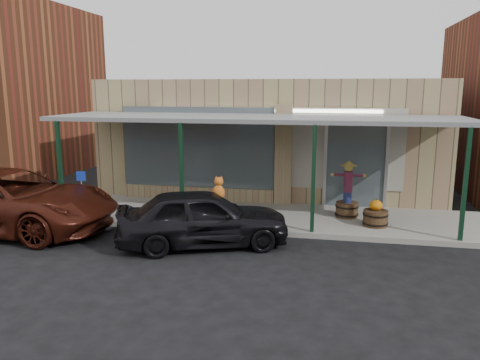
% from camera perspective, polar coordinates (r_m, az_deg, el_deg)
% --- Properties ---
extents(ground, '(120.00, 120.00, 0.00)m').
position_cam_1_polar(ground, '(10.96, -1.40, -9.82)').
color(ground, black).
rests_on(ground, ground).
extents(sidewalk, '(40.00, 3.20, 0.15)m').
position_cam_1_polar(sidewalk, '(14.29, 1.76, -4.44)').
color(sidewalk, gray).
rests_on(sidewalk, ground).
extents(storefront, '(12.00, 6.25, 4.20)m').
position_cam_1_polar(storefront, '(18.37, 4.16, 5.45)').
color(storefront, '#9D8F60').
rests_on(storefront, ground).
extents(awning, '(12.00, 3.00, 3.04)m').
position_cam_1_polar(awning, '(13.75, 1.81, 7.37)').
color(awning, slate).
rests_on(awning, ground).
extents(block_buildings_near, '(61.00, 8.00, 8.00)m').
position_cam_1_polar(block_buildings_near, '(19.18, 10.69, 10.54)').
color(block_buildings_near, brown).
rests_on(block_buildings_near, ground).
extents(barrel_scarecrow, '(1.03, 0.76, 1.69)m').
position_cam_1_polar(barrel_scarecrow, '(14.19, 12.95, -2.14)').
color(barrel_scarecrow, brown).
rests_on(barrel_scarecrow, sidewalk).
extents(barrel_pumpkin, '(0.81, 0.81, 0.79)m').
position_cam_1_polar(barrel_pumpkin, '(13.53, 16.19, -4.24)').
color(barrel_pumpkin, brown).
rests_on(barrel_pumpkin, sidewalk).
extents(handicap_sign, '(0.28, 0.05, 1.35)m').
position_cam_1_polar(handicap_sign, '(14.64, -18.74, -0.86)').
color(handicap_sign, gray).
rests_on(handicap_sign, sidewalk).
extents(parked_sedan, '(4.60, 3.09, 1.63)m').
position_cam_1_polar(parked_sedan, '(11.79, -4.53, -4.58)').
color(parked_sedan, black).
rests_on(parked_sedan, ground).
extents(car_maroon, '(6.13, 2.91, 1.69)m').
position_cam_1_polar(car_maroon, '(14.51, -26.44, -2.26)').
color(car_maroon, '#42160D').
rests_on(car_maroon, ground).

